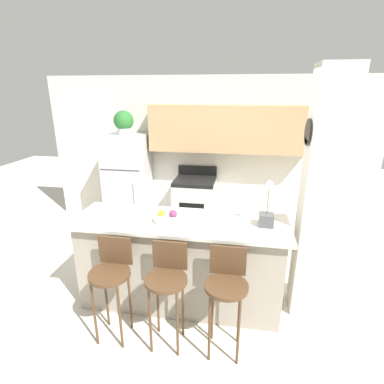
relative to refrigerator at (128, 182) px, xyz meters
name	(u,v)px	position (x,y,z in m)	size (l,w,h in m)	color
ground_plane	(181,301)	(1.31, -1.90, -0.81)	(14.00, 14.00, 0.00)	beige
wall_back	(215,144)	(1.46, 0.29, 0.65)	(5.60, 0.38, 2.55)	silver
pillar_right	(320,201)	(2.71, -1.76, 0.47)	(0.38, 0.32, 2.55)	silver
counter_bar	(180,262)	(1.31, -1.90, -0.30)	(2.27, 0.73, 1.02)	gray
refrigerator	(128,182)	(0.00, 0.00, 0.00)	(0.70, 0.65, 1.62)	silver
stove_range	(195,204)	(1.17, 0.01, -0.35)	(0.67, 0.64, 1.07)	white
bar_stool_left	(111,274)	(0.78, -2.46, -0.13)	(0.39, 0.39, 1.01)	#4C331E
bar_stool_mid	(167,280)	(1.31, -2.46, -0.13)	(0.39, 0.39, 1.01)	#4C331E
bar_stool_right	(226,286)	(1.85, -2.46, -0.13)	(0.39, 0.39, 1.01)	#4C331E
potted_plant_on_fridge	(124,122)	(0.00, 0.00, 1.02)	(0.32, 0.32, 0.39)	silver
orchid_vase	(267,216)	(2.20, -1.88, 0.32)	(0.14, 0.14, 0.47)	#4C4C51
fruit_bowl	(167,218)	(1.19, -1.93, 0.25)	(0.29, 0.29, 0.12)	silver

